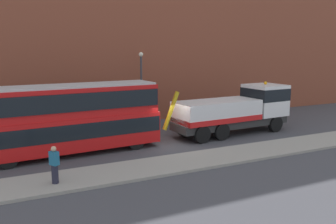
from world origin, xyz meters
TOP-DOWN VIEW (x-y plane):
  - ground_plane at (0.00, 0.00)m, footprint 120.00×120.00m
  - near_kerb at (0.00, -4.20)m, footprint 60.00×2.80m
  - building_facade at (0.00, 8.03)m, footprint 60.00×1.50m
  - recovery_tow_truck at (5.78, 0.37)m, footprint 10.21×3.18m
  - double_decker_bus at (-6.30, 0.34)m, footprint 11.15×3.22m
  - pedestrian_onlooker at (-7.70, -4.50)m, footprint 0.43×0.48m
  - street_lamp at (0.56, 5.84)m, footprint 0.36×0.36m

SIDE VIEW (x-z plane):
  - ground_plane at x=0.00m, z-range 0.00..0.00m
  - near_kerb at x=0.00m, z-range 0.00..0.15m
  - pedestrian_onlooker at x=-7.70m, z-range 0.13..1.84m
  - recovery_tow_truck at x=5.78m, z-range -0.08..3.59m
  - double_decker_bus at x=-6.30m, z-range 0.20..4.26m
  - street_lamp at x=0.56m, z-range 0.56..6.39m
  - building_facade at x=0.00m, z-range 0.07..16.07m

